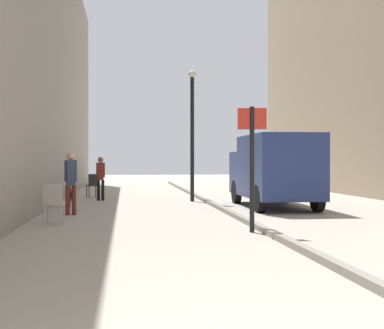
# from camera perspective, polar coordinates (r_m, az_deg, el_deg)

# --- Properties ---
(ground_plane) EXTENTS (80.00, 80.00, 0.00)m
(ground_plane) POSITION_cam_1_polar(r_m,az_deg,el_deg) (14.87, -2.24, -5.30)
(ground_plane) COLOR #A8A093
(kerb_strip) EXTENTS (0.16, 40.00, 0.12)m
(kerb_strip) POSITION_cam_1_polar(r_m,az_deg,el_deg) (15.08, 3.77, -4.99)
(kerb_strip) COLOR gray
(kerb_strip) RESTS_ON ground_plane
(pedestrian_main_foreground) EXTENTS (0.33, 0.24, 1.72)m
(pedestrian_main_foreground) POSITION_cam_1_polar(r_m,az_deg,el_deg) (14.87, -12.82, -1.48)
(pedestrian_main_foreground) COLOR maroon
(pedestrian_main_foreground) RESTS_ON ground_plane
(pedestrian_mid_block) EXTENTS (0.32, 0.21, 1.61)m
(pedestrian_mid_block) POSITION_cam_1_polar(r_m,az_deg,el_deg) (19.99, -9.74, -1.15)
(pedestrian_mid_block) COLOR black
(pedestrian_mid_block) RESTS_ON ground_plane
(delivery_van) EXTENTS (1.96, 4.85, 2.26)m
(delivery_van) POSITION_cam_1_polar(r_m,az_deg,el_deg) (17.03, 8.74, -0.46)
(delivery_van) COLOR navy
(delivery_van) RESTS_ON ground_plane
(street_sign_post) EXTENTS (0.59, 0.16, 2.60)m
(street_sign_post) POSITION_cam_1_polar(r_m,az_deg,el_deg) (11.09, 6.43, 0.73)
(street_sign_post) COLOR black
(street_sign_post) RESTS_ON ground_plane
(lamp_post) EXTENTS (0.28, 0.28, 4.76)m
(lamp_post) POSITION_cam_1_polar(r_m,az_deg,el_deg) (19.37, 0.02, 4.10)
(lamp_post) COLOR black
(lamp_post) RESTS_ON ground_plane
(bicycle_leaning) EXTENTS (0.18, 1.77, 0.98)m
(bicycle_leaning) POSITION_cam_1_polar(r_m,az_deg,el_deg) (17.80, -12.81, -3.13)
(bicycle_leaning) COLOR black
(bicycle_leaning) RESTS_ON ground_plane
(cafe_chair_near_window) EXTENTS (0.47, 0.47, 0.94)m
(cafe_chair_near_window) POSITION_cam_1_polar(r_m,az_deg,el_deg) (12.84, -14.58, -3.78)
(cafe_chair_near_window) COLOR #B7B2A8
(cafe_chair_near_window) RESTS_ON ground_plane
(cafe_chair_by_doorway) EXTENTS (0.56, 0.56, 0.94)m
(cafe_chair_by_doorway) POSITION_cam_1_polar(r_m,az_deg,el_deg) (21.75, -10.52, -2.04)
(cafe_chair_by_doorway) COLOR black
(cafe_chair_by_doorway) RESTS_ON ground_plane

